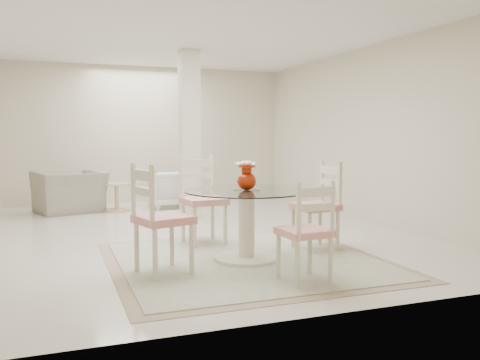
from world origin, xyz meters
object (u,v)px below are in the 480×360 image
object	(u,v)px
side_table	(117,198)
red_vase	(246,176)
dining_chair_east	(321,199)
dining_chair_south	(308,225)
dining_chair_west	(156,211)
column	(189,135)
dining_table	(247,225)
dining_chair_north	(201,193)
recliner_taupe	(70,192)
armchair_white	(169,189)

from	to	relation	value
side_table	red_vase	bearing A→B (deg)	-78.11
dining_chair_east	dining_chair_south	world-z (taller)	dining_chair_east
red_vase	dining_chair_west	xyz separation A→B (m)	(-1.00, -0.23, -0.28)
column	dining_chair_east	world-z (taller)	column
dining_table	side_table	xyz separation A→B (m)	(-0.87, 4.15, -0.16)
red_vase	dining_chair_west	bearing A→B (deg)	-167.30
dining_chair_north	recliner_taupe	size ratio (longest dim) A/B	1.10
dining_table	dining_chair_north	bearing A→B (deg)	101.73
dining_chair_east	dining_chair_west	bearing A→B (deg)	-81.27
dining_chair_north	dining_chair_south	distance (m)	2.05
recliner_taupe	dining_table	bearing A→B (deg)	93.32
dining_chair_north	dining_chair_west	bearing A→B (deg)	-128.79
dining_table	recliner_taupe	bearing A→B (deg)	110.99
red_vase	recliner_taupe	distance (m)	4.64
armchair_white	dining_chair_west	bearing A→B (deg)	74.68
column	dining_chair_west	world-z (taller)	column
dining_chair_north	armchair_white	world-z (taller)	dining_chair_north
dining_chair_east	dining_chair_west	distance (m)	2.05
column	red_vase	world-z (taller)	column
dining_table	dining_chair_north	size ratio (longest dim) A/B	1.09
dining_table	dining_chair_west	distance (m)	1.05
dining_chair_north	dining_chair_south	size ratio (longest dim) A/B	1.16
red_vase	recliner_taupe	xyz separation A→B (m)	(-1.65, 4.30, -0.55)
dining_chair_north	dining_chair_south	xyz separation A→B (m)	(0.41, -2.00, -0.09)
dining_chair_north	dining_chair_west	size ratio (longest dim) A/B	1.02
dining_chair_north	side_table	distance (m)	3.23
red_vase	dining_chair_north	distance (m)	1.06
dining_table	recliner_taupe	size ratio (longest dim) A/B	1.20
column	side_table	xyz separation A→B (m)	(-1.05, 1.09, -1.12)
dining_chair_east	recliner_taupe	world-z (taller)	dining_chair_east
recliner_taupe	armchair_white	xyz separation A→B (m)	(1.76, 0.07, -0.02)
dining_table	dining_chair_south	xyz separation A→B (m)	(0.21, -1.00, 0.16)
dining_table	armchair_white	world-z (taller)	dining_table
recliner_taupe	armchair_white	bearing A→B (deg)	164.55
column	armchair_white	size ratio (longest dim) A/B	3.65
dining_table	recliner_taupe	world-z (taller)	dining_table
dining_chair_east	recliner_taupe	size ratio (longest dim) A/B	1.04
column	armchair_white	world-z (taller)	column
dining_chair_north	dining_chair_south	world-z (taller)	dining_chair_north
dining_table	red_vase	xyz separation A→B (m)	(0.00, 0.00, 0.52)
dining_table	armchair_white	distance (m)	4.37
column	armchair_white	distance (m)	1.66
dining_chair_east	armchair_white	xyz separation A→B (m)	(-0.89, 4.16, -0.26)
dining_chair_north	column	bearing A→B (deg)	73.33
dining_chair_east	dining_table	bearing A→B (deg)	-81.75
column	dining_chair_south	world-z (taller)	column
dining_chair_west	side_table	world-z (taller)	dining_chair_west
dining_chair_west	dining_chair_south	distance (m)	1.44
column	dining_chair_north	size ratio (longest dim) A/B	2.24
dining_chair_east	dining_chair_north	xyz separation A→B (m)	(-1.21, 0.80, 0.04)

